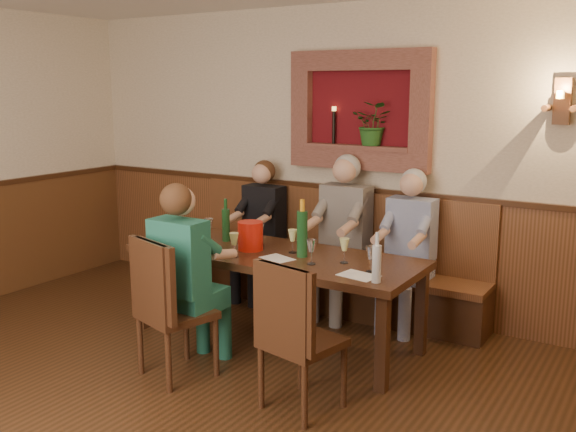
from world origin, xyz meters
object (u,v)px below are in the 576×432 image
at_px(person_chair_front, 189,293).
at_px(wine_bottle_green_b, 226,224).
at_px(chair_near_right, 300,366).
at_px(person_bench_left, 259,243).
at_px(chair_near_left, 175,336).
at_px(person_bench_mid, 341,250).
at_px(wine_bottle_green_a, 302,233).
at_px(bench, 329,274).
at_px(person_bench_right, 406,264).
at_px(water_bottle, 377,262).
at_px(dining_table, 274,261).
at_px(spittoon_bucket, 250,236).

xyz_separation_m(person_chair_front, wine_bottle_green_b, (-0.32, 0.88, 0.32)).
bearing_deg(chair_near_right, person_bench_left, 142.64).
height_order(chair_near_left, person_bench_mid, person_bench_mid).
bearing_deg(wine_bottle_green_a, person_chair_front, -122.62).
relative_size(bench, person_bench_mid, 2.04).
relative_size(chair_near_left, person_bench_right, 0.75).
bearing_deg(wine_bottle_green_b, water_bottle, -14.37).
height_order(chair_near_left, water_bottle, water_bottle).
distance_m(dining_table, person_bench_left, 1.11).
relative_size(dining_table, wine_bottle_green_a, 5.27).
bearing_deg(person_bench_left, bench, 8.15).
bearing_deg(spittoon_bucket, water_bottle, -12.39).
distance_m(bench, person_bench_mid, 0.35).
distance_m(person_bench_left, spittoon_bucket, 1.06).
bearing_deg(wine_bottle_green_a, person_bench_left, 139.57).
xyz_separation_m(bench, person_bench_mid, (0.17, -0.11, 0.28)).
distance_m(spittoon_bucket, wine_bottle_green_b, 0.38).
relative_size(chair_near_right, person_bench_left, 0.74).
bearing_deg(person_bench_left, water_bottle, -33.16).
bearing_deg(wine_bottle_green_a, water_bottle, -21.80).
bearing_deg(spittoon_bucket, wine_bottle_green_b, 158.98).
xyz_separation_m(dining_table, wine_bottle_green_b, (-0.56, 0.10, 0.23)).
relative_size(person_bench_left, person_chair_front, 0.97).
xyz_separation_m(person_bench_left, spittoon_bucket, (0.52, -0.87, 0.31)).
height_order(person_bench_right, wine_bottle_green_a, person_bench_right).
distance_m(person_bench_right, wine_bottle_green_a, 1.07).
bearing_deg(dining_table, wine_bottle_green_a, 0.14).
xyz_separation_m(chair_near_left, water_bottle, (1.28, 0.63, 0.59)).
height_order(person_chair_front, wine_bottle_green_a, person_chair_front).
height_order(spittoon_bucket, wine_bottle_green_b, wine_bottle_green_b).
height_order(bench, spittoon_bucket, bench).
bearing_deg(dining_table, spittoon_bucket, -170.34).
xyz_separation_m(person_bench_left, person_bench_mid, (0.89, -0.00, 0.05)).
relative_size(person_bench_right, water_bottle, 3.96).
bearing_deg(chair_near_right, water_bottle, 76.78).
xyz_separation_m(chair_near_right, spittoon_bucket, (-0.98, 0.84, 0.58)).
relative_size(person_bench_left, wine_bottle_green_b, 3.66).
xyz_separation_m(person_bench_mid, wine_bottle_green_b, (-0.73, -0.74, 0.29)).
bearing_deg(person_bench_left, spittoon_bucket, -59.47).
relative_size(person_chair_front, water_bottle, 4.02).
height_order(wine_bottle_green_a, water_bottle, wine_bottle_green_a).
relative_size(person_bench_left, water_bottle, 3.90).
relative_size(chair_near_left, spittoon_bucket, 4.43).
bearing_deg(bench, wine_bottle_green_b, -123.65).
relative_size(person_bench_right, person_chair_front, 0.98).
bearing_deg(chair_near_left, person_bench_right, 76.05).
bearing_deg(person_bench_right, chair_near_left, -120.53).
bearing_deg(chair_near_right, chair_near_left, -165.06).
bearing_deg(dining_table, bench, 90.00).
distance_m(dining_table, chair_near_left, 1.04).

